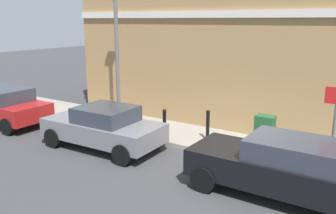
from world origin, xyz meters
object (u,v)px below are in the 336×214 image
at_px(car_red, 2,105).
at_px(utility_cabinet, 264,135).
at_px(car_black, 286,167).
at_px(car_grey, 104,127).
at_px(bollard_far_kerb, 164,123).
at_px(lamppost, 117,41).
at_px(street_sign, 335,116).
at_px(bollard_near_cabinet, 208,124).

relative_size(car_red, utility_cabinet, 3.69).
bearing_deg(car_black, car_grey, -1.39).
relative_size(car_black, car_grey, 1.10).
distance_m(car_red, bollard_far_kerb, 6.92).
bearing_deg(lamppost, street_sign, -92.92).
relative_size(car_black, street_sign, 1.93).
height_order(utility_cabinet, lamppost, lamppost).
bearing_deg(street_sign, car_red, 98.75).
xyz_separation_m(car_black, car_red, (0.04, 11.20, -0.00)).
distance_m(car_black, street_sign, 2.18).
bearing_deg(street_sign, utility_cabinet, 78.80).
height_order(car_grey, lamppost, lamppost).
bearing_deg(lamppost, car_grey, -150.93).
xyz_separation_m(car_red, bollard_far_kerb, (1.62, -6.73, -0.05)).
distance_m(bollard_far_kerb, street_sign, 5.25).
xyz_separation_m(utility_cabinet, bollard_near_cabinet, (0.10, 1.95, 0.02)).
xyz_separation_m(street_sign, lamppost, (0.39, 7.69, 1.64)).
distance_m(utility_cabinet, lamppost, 6.33).
xyz_separation_m(car_red, bollard_near_cabinet, (2.31, -8.00, -0.05)).
distance_m(car_grey, bollard_far_kerb, 2.02).
bearing_deg(bollard_far_kerb, lamppost, 76.56).
bearing_deg(bollard_near_cabinet, car_grey, 129.70).
relative_size(utility_cabinet, bollard_far_kerb, 1.11).
bearing_deg(car_grey, lamppost, -62.63).
height_order(car_grey, bollard_far_kerb, car_grey).
bearing_deg(car_black, utility_cabinet, -60.85).
bearing_deg(car_grey, car_red, -0.42).
relative_size(street_sign, lamppost, 0.40).
xyz_separation_m(bollard_near_cabinet, street_sign, (-0.48, -3.89, 0.96)).
relative_size(bollard_near_cabinet, street_sign, 0.45).
distance_m(utility_cabinet, bollard_far_kerb, 3.28).
bearing_deg(bollard_far_kerb, bollard_near_cabinet, -61.39).
bearing_deg(utility_cabinet, lamppost, 89.90).
relative_size(car_black, bollard_near_cabinet, 4.26).
relative_size(car_grey, car_red, 0.95).
distance_m(car_red, bollard_near_cabinet, 8.33).
relative_size(car_black, car_red, 1.04).
height_order(bollard_near_cabinet, street_sign, street_sign).
xyz_separation_m(car_grey, utility_cabinet, (2.09, -4.59, -0.04)).
xyz_separation_m(utility_cabinet, lamppost, (0.01, 5.76, 2.62)).
xyz_separation_m(car_black, lamppost, (2.26, 7.00, 2.54)).
xyz_separation_m(car_red, lamppost, (2.22, -4.20, 2.55)).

